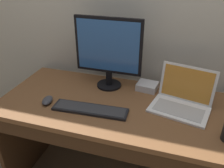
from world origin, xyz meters
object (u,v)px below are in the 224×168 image
at_px(laptop_white, 182,100).
at_px(external_drive_box, 147,86).
at_px(external_monitor, 108,51).
at_px(computer_mouse, 47,100).
at_px(wired_keyboard, 90,109).

relative_size(laptop_white, external_drive_box, 2.83).
relative_size(laptop_white, external_monitor, 0.78).
height_order(external_monitor, computer_mouse, external_monitor).
bearing_deg(external_monitor, computer_mouse, -134.24).
distance_m(laptop_white, external_drive_box, 0.30).
relative_size(external_monitor, computer_mouse, 4.65).
distance_m(external_monitor, computer_mouse, 0.53).
bearing_deg(laptop_white, computer_mouse, -166.24).
height_order(laptop_white, external_monitor, external_monitor).
bearing_deg(external_drive_box, computer_mouse, -148.34).
height_order(wired_keyboard, external_drive_box, external_drive_box).
bearing_deg(wired_keyboard, external_monitor, 87.53).
relative_size(laptop_white, computer_mouse, 3.63).
xyz_separation_m(computer_mouse, external_drive_box, (0.60, 0.37, 0.01)).
distance_m(wired_keyboard, computer_mouse, 0.31).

